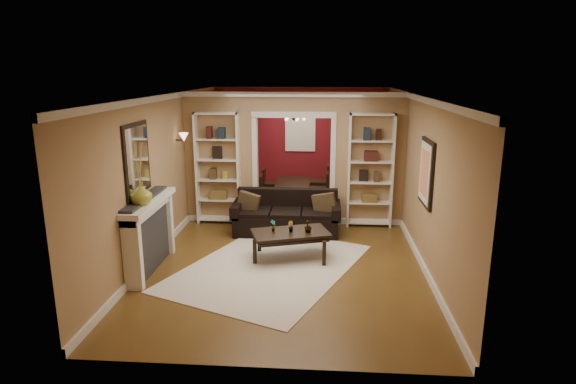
# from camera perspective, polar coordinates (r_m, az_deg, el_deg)

# --- Properties ---
(floor) EXTENTS (8.00, 8.00, 0.00)m
(floor) POSITION_cam_1_polar(r_m,az_deg,el_deg) (9.09, 0.20, -5.78)
(floor) COLOR brown
(floor) RESTS_ON ground
(ceiling) EXTENTS (8.00, 8.00, 0.00)m
(ceiling) POSITION_cam_1_polar(r_m,az_deg,el_deg) (8.55, 0.22, 11.48)
(ceiling) COLOR white
(ceiling) RESTS_ON ground
(wall_back) EXTENTS (8.00, 0.00, 8.00)m
(wall_back) POSITION_cam_1_polar(r_m,az_deg,el_deg) (12.66, 1.47, 6.21)
(wall_back) COLOR #A78258
(wall_back) RESTS_ON ground
(wall_front) EXTENTS (8.00, 0.00, 8.00)m
(wall_front) POSITION_cam_1_polar(r_m,az_deg,el_deg) (4.88, -3.06, -6.86)
(wall_front) COLOR #A78258
(wall_front) RESTS_ON ground
(wall_left) EXTENTS (0.00, 8.00, 8.00)m
(wall_left) POSITION_cam_1_polar(r_m,az_deg,el_deg) (9.15, -14.00, 2.72)
(wall_left) COLOR #A78258
(wall_left) RESTS_ON ground
(wall_right) EXTENTS (0.00, 8.00, 8.00)m
(wall_right) POSITION_cam_1_polar(r_m,az_deg,el_deg) (8.86, 14.90, 2.29)
(wall_right) COLOR #A78258
(wall_right) RESTS_ON ground
(partition_wall) EXTENTS (4.50, 0.15, 2.70)m
(partition_wall) POSITION_cam_1_polar(r_m,az_deg,el_deg) (9.90, 0.69, 3.98)
(partition_wall) COLOR #A78258
(partition_wall) RESTS_ON floor
(red_back_panel) EXTENTS (4.44, 0.04, 2.64)m
(red_back_panel) POSITION_cam_1_polar(r_m,az_deg,el_deg) (12.63, 1.46, 6.06)
(red_back_panel) COLOR maroon
(red_back_panel) RESTS_ON floor
(dining_window) EXTENTS (0.78, 0.03, 0.98)m
(dining_window) POSITION_cam_1_polar(r_m,az_deg,el_deg) (12.56, 1.46, 7.07)
(dining_window) COLOR #8CA5CC
(dining_window) RESTS_ON wall_back
(area_rug) EXTENTS (3.48, 3.98, 0.01)m
(area_rug) POSITION_cam_1_polar(r_m,az_deg,el_deg) (7.91, -2.25, -8.88)
(area_rug) COLOR silver
(area_rug) RESTS_ON floor
(sofa) EXTENTS (2.10, 0.90, 0.82)m
(sofa) POSITION_cam_1_polar(r_m,az_deg,el_deg) (9.39, -0.19, -2.48)
(sofa) COLOR black
(sofa) RESTS_ON floor
(pillow_left) EXTENTS (0.44, 0.22, 0.42)m
(pillow_left) POSITION_cam_1_polar(r_m,az_deg,el_deg) (9.40, -4.72, -1.25)
(pillow_left) COLOR #513D22
(pillow_left) RESTS_ON sofa
(pillow_right) EXTENTS (0.45, 0.22, 0.44)m
(pillow_right) POSITION_cam_1_polar(r_m,az_deg,el_deg) (9.29, 4.37, -1.37)
(pillow_right) COLOR #513D22
(pillow_right) RESTS_ON sofa
(coffee_table) EXTENTS (1.41, 1.04, 0.48)m
(coffee_table) POSITION_cam_1_polar(r_m,az_deg,el_deg) (8.18, 0.30, -6.31)
(coffee_table) COLOR black
(coffee_table) RESTS_ON floor
(plant_left) EXTENTS (0.12, 0.13, 0.20)m
(plant_left) POSITION_cam_1_polar(r_m,az_deg,el_deg) (8.09, -1.78, -4.01)
(plant_left) COLOR #336626
(plant_left) RESTS_ON coffee_table
(plant_center) EXTENTS (0.13, 0.13, 0.18)m
(plant_center) POSITION_cam_1_polar(r_m,az_deg,el_deg) (8.07, 0.30, -4.12)
(plant_center) COLOR #336626
(plant_center) RESTS_ON coffee_table
(plant_right) EXTENTS (0.17, 0.17, 0.22)m
(plant_right) POSITION_cam_1_polar(r_m,az_deg,el_deg) (8.05, 2.40, -4.04)
(plant_right) COLOR #336626
(plant_right) RESTS_ON coffee_table
(bookshelf_left) EXTENTS (0.90, 0.30, 2.30)m
(bookshelf_left) POSITION_cam_1_polar(r_m,az_deg,el_deg) (9.98, -8.30, 2.75)
(bookshelf_left) COLOR white
(bookshelf_left) RESTS_ON floor
(bookshelf_right) EXTENTS (0.90, 0.30, 2.30)m
(bookshelf_right) POSITION_cam_1_polar(r_m,az_deg,el_deg) (9.80, 9.72, 2.48)
(bookshelf_right) COLOR white
(bookshelf_right) RESTS_ON floor
(fireplace) EXTENTS (0.32, 1.70, 1.16)m
(fireplace) POSITION_cam_1_polar(r_m,az_deg,el_deg) (7.93, -15.88, -4.94)
(fireplace) COLOR white
(fireplace) RESTS_ON floor
(vase) EXTENTS (0.39, 0.39, 0.34)m
(vase) POSITION_cam_1_polar(r_m,az_deg,el_deg) (7.45, -17.04, -0.22)
(vase) COLOR #999E33
(vase) RESTS_ON fireplace
(mirror) EXTENTS (0.03, 0.95, 1.10)m
(mirror) POSITION_cam_1_polar(r_m,az_deg,el_deg) (7.68, -17.48, 3.76)
(mirror) COLOR silver
(mirror) RESTS_ON wall_left
(wall_sconce) EXTENTS (0.18, 0.18, 0.22)m
(wall_sconce) POSITION_cam_1_polar(r_m,az_deg,el_deg) (9.56, -12.59, 6.19)
(wall_sconce) COLOR #FFE0A5
(wall_sconce) RESTS_ON wall_left
(framed_art) EXTENTS (0.04, 0.85, 1.05)m
(framed_art) POSITION_cam_1_polar(r_m,az_deg,el_deg) (7.85, 16.01, 2.22)
(framed_art) COLOR black
(framed_art) RESTS_ON wall_right
(dining_table) EXTENTS (1.46, 0.81, 0.51)m
(dining_table) POSITION_cam_1_polar(r_m,az_deg,el_deg) (11.54, 0.74, -0.10)
(dining_table) COLOR black
(dining_table) RESTS_ON floor
(dining_chair_nw) EXTENTS (0.47, 0.47, 0.76)m
(dining_chair_nw) POSITION_cam_1_polar(r_m,az_deg,el_deg) (11.27, -2.14, 0.19)
(dining_chair_nw) COLOR black
(dining_chair_nw) RESTS_ON floor
(dining_chair_ne) EXTENTS (0.45, 0.45, 0.86)m
(dining_chair_ne) POSITION_cam_1_polar(r_m,az_deg,el_deg) (11.19, 3.46, 0.32)
(dining_chair_ne) COLOR black
(dining_chair_ne) RESTS_ON floor
(dining_chair_sw) EXTENTS (0.40, 0.40, 0.80)m
(dining_chair_sw) POSITION_cam_1_polar(r_m,az_deg,el_deg) (11.84, -1.83, 0.98)
(dining_chair_sw) COLOR black
(dining_chair_sw) RESTS_ON floor
(dining_chair_se) EXTENTS (0.54, 0.54, 0.93)m
(dining_chair_se) POSITION_cam_1_polar(r_m,az_deg,el_deg) (11.76, 3.51, 1.20)
(dining_chair_se) COLOR black
(dining_chair_se) RESTS_ON floor
(chandelier) EXTENTS (0.50, 0.50, 0.30)m
(chandelier) POSITION_cam_1_polar(r_m,az_deg,el_deg) (11.29, 1.17, 8.67)
(chandelier) COLOR #352218
(chandelier) RESTS_ON ceiling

